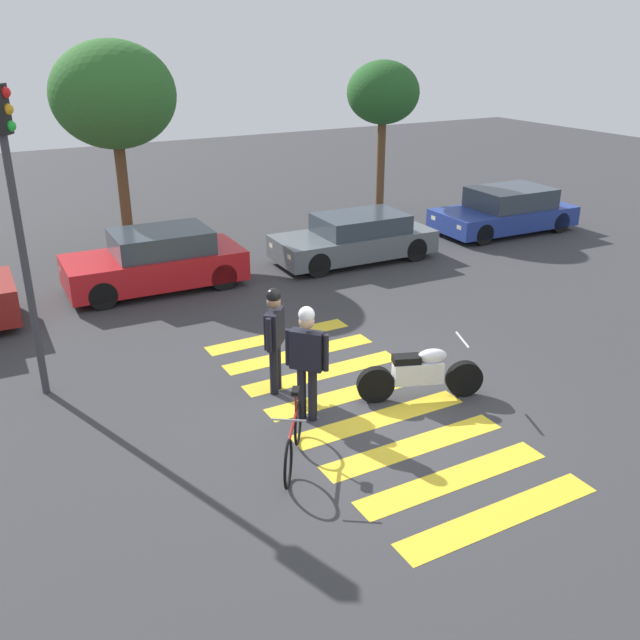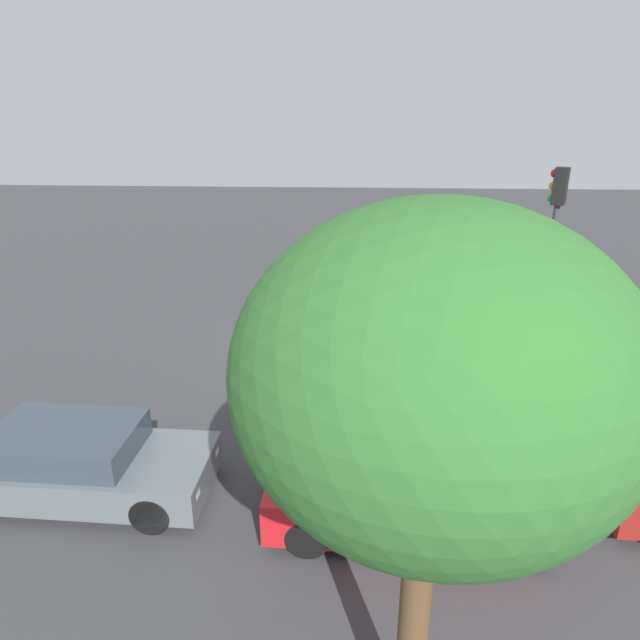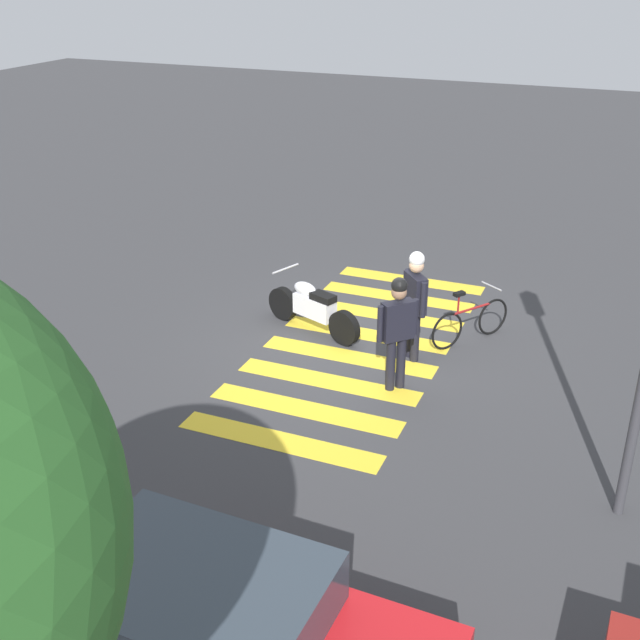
# 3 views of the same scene
# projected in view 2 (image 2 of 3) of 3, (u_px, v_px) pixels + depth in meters

# --- Properties ---
(ground_plane) EXTENTS (60.00, 60.00, 0.00)m
(ground_plane) POSITION_uv_depth(u_px,v_px,m) (333.00, 340.00, 15.28)
(ground_plane) COLOR #38383A
(police_motorcycle) EXTENTS (2.00, 0.97, 1.02)m
(police_motorcycle) POSITION_uv_depth(u_px,v_px,m) (300.00, 321.00, 15.37)
(police_motorcycle) COLOR black
(police_motorcycle) RESTS_ON ground_plane
(leaning_bicycle) EXTENTS (1.00, 1.44, 0.99)m
(leaning_bicycle) POSITION_uv_depth(u_px,v_px,m) (394.00, 317.00, 15.87)
(leaning_bicycle) COLOR black
(leaning_bicycle) RESTS_ON ground_plane
(officer_on_foot) EXTENTS (0.49, 0.55, 1.86)m
(officer_on_foot) POSITION_uv_depth(u_px,v_px,m) (370.00, 304.00, 14.74)
(officer_on_foot) COLOR black
(officer_on_foot) RESTS_ON ground_plane
(officer_by_motorcycle) EXTENTS (0.49, 0.53, 1.82)m
(officer_by_motorcycle) POSITION_uv_depth(u_px,v_px,m) (373.00, 319.00, 13.78)
(officer_by_motorcycle) COLOR black
(officer_by_motorcycle) RESTS_ON ground_plane
(crosswalk_stripes) EXTENTS (2.95, 6.75, 0.01)m
(crosswalk_stripes) POSITION_uv_depth(u_px,v_px,m) (333.00, 340.00, 15.28)
(crosswalk_stripes) COLOR yellow
(crosswalk_stripes) RESTS_ON ground_plane
(car_red_convertible) EXTENTS (4.08, 1.92, 1.37)m
(car_red_convertible) POSITION_uv_depth(u_px,v_px,m) (400.00, 486.00, 8.40)
(car_red_convertible) COLOR black
(car_red_convertible) RESTS_ON ground_plane
(car_grey_coupe) EXTENTS (4.24, 1.86, 1.21)m
(car_grey_coupe) POSITION_uv_depth(u_px,v_px,m) (78.00, 463.00, 9.06)
(car_grey_coupe) COLOR black
(car_grey_coupe) RESTS_ON ground_plane
(traffic_light_pole) EXTENTS (0.36, 0.33, 4.89)m
(traffic_light_pole) POSITION_uv_depth(u_px,v_px,m) (549.00, 253.00, 11.14)
(traffic_light_pole) COLOR #38383D
(traffic_light_pole) RESTS_ON ground_plane
(street_tree_mid) EXTENTS (3.12, 3.12, 5.42)m
(street_tree_mid) POSITION_uv_depth(u_px,v_px,m) (434.00, 376.00, 4.25)
(street_tree_mid) COLOR brown
(street_tree_mid) RESTS_ON ground_plane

